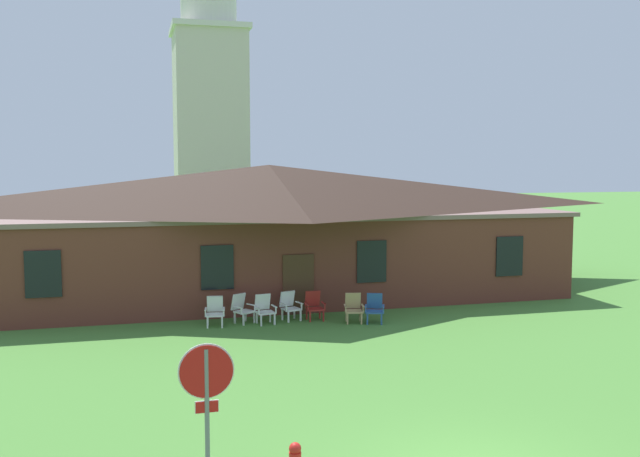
{
  "coord_description": "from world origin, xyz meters",
  "views": [
    {
      "loc": [
        -5.4,
        -10.05,
        5.24
      ],
      "look_at": [
        -0.51,
        8.23,
        3.47
      ],
      "focal_mm": 39.22,
      "sensor_mm": 36.0,
      "label": 1
    }
  ],
  "objects_px": {
    "lawn_chair_right_end": "(314,305)",
    "lawn_chair_under_eave": "(375,308)",
    "stop_sign": "(207,397)",
    "lawn_chair_left_end": "(264,308)",
    "lawn_chair_far_side": "(353,307)",
    "lawn_chair_near_door": "(242,308)",
    "lawn_chair_middle": "(290,305)",
    "lawn_chair_by_porch": "(215,311)"
  },
  "relations": [
    {
      "from": "lawn_chair_middle",
      "to": "lawn_chair_under_eave",
      "type": "xyz_separation_m",
      "value": [
        2.63,
        -1.1,
        0.0
      ]
    },
    {
      "from": "lawn_chair_near_door",
      "to": "lawn_chair_left_end",
      "type": "distance_m",
      "value": 0.75
    },
    {
      "from": "lawn_chair_far_side",
      "to": "stop_sign",
      "type": "bearing_deg",
      "value": -116.75
    },
    {
      "from": "lawn_chair_middle",
      "to": "lawn_chair_far_side",
      "type": "bearing_deg",
      "value": -23.67
    },
    {
      "from": "lawn_chair_by_porch",
      "to": "lawn_chair_near_door",
      "type": "xyz_separation_m",
      "value": [
        0.91,
        0.2,
        0.0
      ]
    },
    {
      "from": "lawn_chair_under_eave",
      "to": "lawn_chair_left_end",
      "type": "bearing_deg",
      "value": 167.26
    },
    {
      "from": "stop_sign",
      "to": "lawn_chair_near_door",
      "type": "bearing_deg",
      "value": 79.24
    },
    {
      "from": "lawn_chair_far_side",
      "to": "lawn_chair_left_end",
      "type": "bearing_deg",
      "value": 168.92
    },
    {
      "from": "lawn_chair_near_door",
      "to": "lawn_chair_middle",
      "type": "xyz_separation_m",
      "value": [
        1.61,
        0.01,
        0.0
      ]
    },
    {
      "from": "lawn_chair_near_door",
      "to": "stop_sign",
      "type": "bearing_deg",
      "value": -100.76
    },
    {
      "from": "lawn_chair_near_door",
      "to": "lawn_chair_under_eave",
      "type": "distance_m",
      "value": 4.37
    },
    {
      "from": "lawn_chair_right_end",
      "to": "lawn_chair_under_eave",
      "type": "height_order",
      "value": "same"
    },
    {
      "from": "lawn_chair_by_porch",
      "to": "lawn_chair_far_side",
      "type": "bearing_deg",
      "value": -8.27
    },
    {
      "from": "lawn_chair_middle",
      "to": "lawn_chair_left_end",
      "type": "bearing_deg",
      "value": -161.92
    },
    {
      "from": "stop_sign",
      "to": "lawn_chair_far_side",
      "type": "bearing_deg",
      "value": 63.25
    },
    {
      "from": "lawn_chair_middle",
      "to": "stop_sign",
      "type": "bearing_deg",
      "value": -107.52
    },
    {
      "from": "lawn_chair_right_end",
      "to": "lawn_chair_by_porch",
      "type": "bearing_deg",
      "value": -179.44
    },
    {
      "from": "stop_sign",
      "to": "lawn_chair_under_eave",
      "type": "bearing_deg",
      "value": 60.3
    },
    {
      "from": "stop_sign",
      "to": "lawn_chair_by_porch",
      "type": "bearing_deg",
      "value": 83.13
    },
    {
      "from": "lawn_chair_by_porch",
      "to": "lawn_chair_near_door",
      "type": "relative_size",
      "value": 1.0
    },
    {
      "from": "lawn_chair_right_end",
      "to": "lawn_chair_under_eave",
      "type": "relative_size",
      "value": 1.0
    },
    {
      "from": "stop_sign",
      "to": "lawn_chair_by_porch",
      "type": "xyz_separation_m",
      "value": [
        1.51,
        12.57,
        -1.42
      ]
    },
    {
      "from": "stop_sign",
      "to": "lawn_chair_left_end",
      "type": "height_order",
      "value": "stop_sign"
    },
    {
      "from": "lawn_chair_by_porch",
      "to": "lawn_chair_under_eave",
      "type": "xyz_separation_m",
      "value": [
        5.15,
        -0.89,
        0.0
      ]
    },
    {
      "from": "lawn_chair_left_end",
      "to": "lawn_chair_under_eave",
      "type": "height_order",
      "value": "same"
    },
    {
      "from": "lawn_chair_right_end",
      "to": "lawn_chair_far_side",
      "type": "distance_m",
      "value": 1.36
    },
    {
      "from": "stop_sign",
      "to": "lawn_chair_middle",
      "type": "xyz_separation_m",
      "value": [
        4.03,
        12.78,
        -1.42
      ]
    },
    {
      "from": "stop_sign",
      "to": "lawn_chair_middle",
      "type": "bearing_deg",
      "value": 72.48
    },
    {
      "from": "lawn_chair_left_end",
      "to": "lawn_chair_right_end",
      "type": "bearing_deg",
      "value": 4.01
    },
    {
      "from": "lawn_chair_middle",
      "to": "lawn_chair_right_end",
      "type": "distance_m",
      "value": 0.82
    },
    {
      "from": "lawn_chair_by_porch",
      "to": "lawn_chair_middle",
      "type": "height_order",
      "value": "same"
    },
    {
      "from": "stop_sign",
      "to": "lawn_chair_near_door",
      "type": "height_order",
      "value": "stop_sign"
    },
    {
      "from": "lawn_chair_by_porch",
      "to": "lawn_chair_under_eave",
      "type": "bearing_deg",
      "value": -9.79
    },
    {
      "from": "stop_sign",
      "to": "lawn_chair_left_end",
      "type": "relative_size",
      "value": 2.82
    },
    {
      "from": "lawn_chair_right_end",
      "to": "lawn_chair_near_door",
      "type": "bearing_deg",
      "value": 176.05
    },
    {
      "from": "stop_sign",
      "to": "lawn_chair_near_door",
      "type": "distance_m",
      "value": 13.07
    },
    {
      "from": "lawn_chair_near_door",
      "to": "lawn_chair_right_end",
      "type": "height_order",
      "value": "same"
    },
    {
      "from": "lawn_chair_by_porch",
      "to": "lawn_chair_left_end",
      "type": "bearing_deg",
      "value": -3.14
    },
    {
      "from": "lawn_chair_near_door",
      "to": "lawn_chair_under_eave",
      "type": "xyz_separation_m",
      "value": [
        4.24,
        -1.09,
        0.0
      ]
    },
    {
      "from": "lawn_chair_near_door",
      "to": "lawn_chair_far_side",
      "type": "xyz_separation_m",
      "value": [
        3.58,
        -0.85,
        0.0
      ]
    },
    {
      "from": "lawn_chair_left_end",
      "to": "lawn_chair_under_eave",
      "type": "relative_size",
      "value": 1.0
    },
    {
      "from": "lawn_chair_middle",
      "to": "lawn_chair_under_eave",
      "type": "distance_m",
      "value": 2.85
    }
  ]
}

